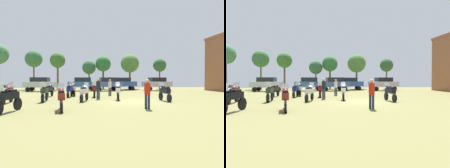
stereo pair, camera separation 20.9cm
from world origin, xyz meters
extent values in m
cube|color=olive|center=(0.00, 0.00, 0.01)|extent=(44.00, 52.00, 0.02)
cylinder|color=black|center=(-3.48, 1.30, 0.33)|extent=(0.26, 0.63, 0.62)
cylinder|color=black|center=(-3.85, -0.29, 0.33)|extent=(0.26, 0.63, 0.62)
cube|color=silver|center=(-3.67, 0.50, 0.82)|extent=(0.66, 1.43, 0.36)
ellipsoid|color=silver|center=(-3.60, 0.81, 1.10)|extent=(0.42, 0.54, 0.24)
cube|color=black|center=(-3.72, 0.27, 1.06)|extent=(0.42, 0.61, 0.12)
cube|color=silver|center=(-3.52, 1.14, 1.28)|extent=(0.39, 0.23, 0.39)
cylinder|color=#B7B7BC|center=(-3.54, 1.04, 1.22)|extent=(0.61, 0.18, 0.04)
cylinder|color=black|center=(-4.93, -3.16, 0.33)|extent=(0.22, 0.63, 0.62)
cylinder|color=black|center=(-4.69, -4.66, 0.33)|extent=(0.22, 0.63, 0.62)
cube|color=maroon|center=(-4.81, -3.91, 0.82)|extent=(0.56, 1.33, 0.36)
ellipsoid|color=maroon|center=(-4.86, -3.63, 1.10)|extent=(0.39, 0.52, 0.24)
cube|color=black|center=(-4.77, -4.14, 1.06)|extent=(0.38, 0.60, 0.12)
cube|color=silver|center=(-4.91, -3.31, 1.28)|extent=(0.38, 0.21, 0.39)
cylinder|color=#B7B7BC|center=(-4.89, -3.40, 1.22)|extent=(0.62, 0.13, 0.04)
cylinder|color=black|center=(-5.00, 4.86, 0.32)|extent=(0.20, 0.61, 0.60)
cylinder|color=black|center=(-5.20, 3.39, 0.32)|extent=(0.20, 0.61, 0.60)
cube|color=navy|center=(-5.10, 4.13, 0.80)|extent=(0.53, 1.30, 0.36)
ellipsoid|color=navy|center=(-5.06, 4.41, 1.08)|extent=(0.38, 0.52, 0.24)
cube|color=black|center=(-5.13, 3.91, 1.04)|extent=(0.37, 0.60, 0.12)
cube|color=silver|center=(-5.02, 4.72, 1.26)|extent=(0.38, 0.20, 0.39)
cylinder|color=#B7B7BC|center=(-5.03, 4.63, 1.20)|extent=(0.62, 0.12, 0.04)
cylinder|color=black|center=(-6.64, -0.12, 0.36)|extent=(0.14, 0.68, 0.67)
cylinder|color=black|center=(-6.69, 1.48, 0.36)|extent=(0.14, 0.68, 0.67)
cube|color=#282C22|center=(-6.66, 0.68, 0.87)|extent=(0.41, 1.38, 0.36)
ellipsoid|color=#282C22|center=(-6.65, 0.37, 1.15)|extent=(0.34, 0.49, 0.24)
cube|color=black|center=(-6.67, 0.92, 1.11)|extent=(0.32, 0.57, 0.12)
cube|color=silver|center=(-6.64, 0.03, 1.33)|extent=(0.37, 0.16, 0.39)
cylinder|color=#B7B7BC|center=(-6.65, 0.14, 1.27)|extent=(0.62, 0.06, 0.04)
cylinder|color=black|center=(2.53, 0.63, 0.33)|extent=(0.14, 0.63, 0.62)
cylinder|color=black|center=(2.59, -0.92, 0.33)|extent=(0.14, 0.63, 0.62)
cube|color=black|center=(2.56, -0.15, 0.82)|extent=(0.41, 1.33, 0.36)
ellipsoid|color=black|center=(2.55, 0.15, 1.10)|extent=(0.34, 0.49, 0.24)
cube|color=black|center=(2.57, -0.38, 1.06)|extent=(0.32, 0.57, 0.12)
cube|color=silver|center=(2.54, 0.48, 1.28)|extent=(0.37, 0.17, 0.39)
cylinder|color=#B7B7BC|center=(2.54, 0.38, 1.22)|extent=(0.62, 0.06, 0.04)
cylinder|color=black|center=(-0.85, 1.87, 0.34)|extent=(0.19, 0.65, 0.64)
cylinder|color=black|center=(-1.01, 0.42, 0.34)|extent=(0.19, 0.65, 0.64)
cube|color=silver|center=(-0.93, 1.14, 0.84)|extent=(0.49, 1.27, 0.36)
ellipsoid|color=silver|center=(-0.90, 1.42, 1.12)|extent=(0.37, 0.51, 0.24)
cube|color=black|center=(-0.96, 0.93, 1.08)|extent=(0.36, 0.59, 0.12)
cube|color=silver|center=(-0.87, 1.73, 1.30)|extent=(0.37, 0.19, 0.39)
cylinder|color=#B7B7BC|center=(-0.88, 1.63, 1.24)|extent=(0.62, 0.10, 0.04)
cylinder|color=black|center=(-7.02, 5.64, 0.32)|extent=(0.19, 0.62, 0.61)
cylinder|color=black|center=(-7.20, 4.12, 0.32)|extent=(0.19, 0.62, 0.61)
cube|color=black|center=(-7.11, 4.88, 0.81)|extent=(0.50, 1.33, 0.36)
ellipsoid|color=black|center=(-7.08, 5.17, 1.09)|extent=(0.37, 0.51, 0.24)
cube|color=black|center=(-7.14, 4.65, 1.05)|extent=(0.36, 0.59, 0.12)
cube|color=silver|center=(-7.04, 5.49, 1.27)|extent=(0.37, 0.19, 0.39)
cylinder|color=#B7B7BC|center=(-7.05, 5.39, 1.21)|extent=(0.62, 0.11, 0.04)
cylinder|color=black|center=(-9.07, 0.59, 0.33)|extent=(0.16, 0.63, 0.62)
cylinder|color=black|center=(-8.97, -0.99, 0.33)|extent=(0.16, 0.63, 0.62)
cube|color=#B31512|center=(-9.02, -0.20, 0.82)|extent=(0.44, 1.36, 0.36)
ellipsoid|color=#B31512|center=(-9.04, 0.11, 1.10)|extent=(0.35, 0.50, 0.24)
cube|color=black|center=(-9.01, -0.43, 1.06)|extent=(0.33, 0.58, 0.12)
cube|color=silver|center=(-9.06, 0.44, 1.28)|extent=(0.37, 0.17, 0.39)
cylinder|color=#B7B7BC|center=(-9.05, 0.34, 1.22)|extent=(0.62, 0.07, 0.04)
cylinder|color=black|center=(-5.05, 6.22, 0.35)|extent=(0.26, 0.67, 0.66)
cylinder|color=black|center=(-4.74, 4.79, 0.35)|extent=(0.26, 0.67, 0.66)
cube|color=silver|center=(-4.90, 5.50, 0.86)|extent=(0.62, 1.29, 0.36)
ellipsoid|color=silver|center=(-4.96, 5.78, 1.14)|extent=(0.42, 0.54, 0.24)
cube|color=black|center=(-4.85, 5.29, 1.10)|extent=(0.41, 0.61, 0.12)
cube|color=silver|center=(-5.02, 6.08, 1.32)|extent=(0.38, 0.23, 0.39)
cylinder|color=#B7B7BC|center=(-5.00, 5.99, 1.26)|extent=(0.61, 0.17, 0.04)
cylinder|color=black|center=(-7.22, -3.39, 0.36)|extent=(0.25, 0.69, 0.68)
cube|color=black|center=(-7.38, -4.19, 0.88)|extent=(0.63, 1.43, 0.36)
ellipsoid|color=black|center=(-7.44, -4.49, 1.16)|extent=(0.41, 0.53, 0.24)
cube|color=black|center=(-7.33, -3.95, 1.12)|extent=(0.41, 0.61, 0.12)
cube|color=silver|center=(-7.51, -4.83, 1.34)|extent=(0.38, 0.22, 0.39)
cylinder|color=#B7B7BC|center=(-7.49, -4.73, 1.28)|extent=(0.61, 0.16, 0.04)
cylinder|color=black|center=(-2.83, 3.30, 0.35)|extent=(0.17, 0.67, 0.66)
cylinder|color=black|center=(-2.71, 4.94, 0.35)|extent=(0.17, 0.67, 0.66)
cube|color=maroon|center=(-2.77, 4.12, 0.86)|extent=(0.46, 1.42, 0.36)
ellipsoid|color=maroon|center=(-2.79, 3.81, 1.14)|extent=(0.35, 0.50, 0.24)
cube|color=black|center=(-2.75, 4.37, 1.10)|extent=(0.34, 0.58, 0.12)
cube|color=silver|center=(-2.82, 3.46, 1.32)|extent=(0.37, 0.18, 0.39)
cylinder|color=#B7B7BC|center=(-2.81, 3.56, 1.26)|extent=(0.62, 0.08, 0.04)
cylinder|color=black|center=(-11.14, 6.48, 0.35)|extent=(0.25, 0.66, 0.65)
cylinder|color=black|center=(-11.46, 4.88, 0.35)|extent=(0.25, 0.66, 0.65)
cube|color=#29282D|center=(-11.30, 5.68, 0.85)|extent=(0.63, 1.43, 0.36)
ellipsoid|color=#29282D|center=(-11.24, 5.99, 1.13)|extent=(0.41, 0.53, 0.24)
cube|color=black|center=(-11.35, 5.44, 1.09)|extent=(0.41, 0.61, 0.12)
cube|color=silver|center=(-11.17, 6.33, 1.31)|extent=(0.38, 0.22, 0.39)
cylinder|color=#B7B7BC|center=(-11.19, 6.22, 1.25)|extent=(0.61, 0.16, 0.04)
cylinder|color=black|center=(-5.61, 13.76, 0.34)|extent=(0.66, 0.29, 0.64)
cylinder|color=black|center=(-5.77, 15.19, 0.34)|extent=(0.66, 0.29, 0.64)
cylinder|color=black|center=(-2.70, 14.08, 0.34)|extent=(0.66, 0.29, 0.64)
cylinder|color=black|center=(-2.86, 15.51, 0.34)|extent=(0.66, 0.29, 0.64)
cube|color=#335A90|center=(-4.24, 14.64, 1.03)|extent=(4.47, 2.26, 0.75)
cube|color=black|center=(-4.24, 14.64, 1.71)|extent=(2.53, 1.84, 0.61)
cylinder|color=black|center=(-1.77, 13.16, 0.34)|extent=(0.67, 0.31, 0.64)
cylinder|color=black|center=(-1.99, 14.58, 0.34)|extent=(0.67, 0.31, 0.64)
cylinder|color=black|center=(1.12, 13.59, 0.34)|extent=(0.67, 0.31, 0.64)
cylinder|color=black|center=(0.91, 15.02, 0.34)|extent=(0.67, 0.31, 0.64)
cube|color=#395491|center=(-0.43, 14.09, 1.03)|extent=(4.52, 2.42, 0.75)
cube|color=black|center=(-0.43, 14.09, 1.71)|extent=(2.57, 1.92, 0.61)
cylinder|color=black|center=(-11.65, 13.29, 0.34)|extent=(0.66, 0.29, 0.64)
cylinder|color=black|center=(-11.50, 14.72, 0.34)|extent=(0.66, 0.29, 0.64)
cylinder|color=black|center=(-8.75, 12.99, 0.34)|extent=(0.66, 0.29, 0.64)
cylinder|color=black|center=(-8.60, 14.42, 0.34)|extent=(0.66, 0.29, 0.64)
cube|color=#B1B5B6|center=(-10.13, 13.85, 1.03)|extent=(4.47, 2.24, 0.75)
cube|color=black|center=(-10.13, 13.85, 1.71)|extent=(2.52, 1.82, 0.61)
cylinder|color=black|center=(5.74, 13.17, 0.34)|extent=(0.66, 0.28, 0.64)
cylinder|color=black|center=(5.60, 14.61, 0.34)|extent=(0.66, 0.28, 0.64)
cylinder|color=black|center=(8.65, 13.46, 0.34)|extent=(0.66, 0.28, 0.64)
cylinder|color=black|center=(8.51, 14.89, 0.34)|extent=(0.66, 0.28, 0.64)
cube|color=#B6ACBE|center=(7.13, 14.03, 1.03)|extent=(4.46, 2.21, 0.75)
cube|color=black|center=(7.13, 14.03, 1.71)|extent=(2.51, 1.81, 0.61)
cylinder|color=black|center=(0.68, 15.16, 0.34)|extent=(0.65, 0.26, 0.64)
cylinder|color=black|center=(0.60, 16.60, 0.34)|extent=(0.65, 0.26, 0.64)
cylinder|color=black|center=(3.60, 15.32, 0.34)|extent=(0.65, 0.26, 0.64)
cylinder|color=black|center=(3.52, 16.76, 0.34)|extent=(0.65, 0.26, 0.64)
cube|color=#33559F|center=(2.10, 15.96, 1.03)|extent=(4.39, 2.04, 0.75)
cube|color=black|center=(2.10, 15.96, 1.71)|extent=(2.45, 1.71, 0.61)
cylinder|color=#273749|center=(-2.58, 1.99, 0.45)|extent=(0.14, 0.14, 0.86)
cylinder|color=#273749|center=(-2.44, 1.90, 0.45)|extent=(0.14, 0.14, 0.86)
cylinder|color=black|center=(-2.51, 1.94, 1.22)|extent=(0.47, 0.47, 0.68)
sphere|color=tan|center=(-2.51, 1.94, 1.68)|extent=(0.23, 0.23, 0.23)
cylinder|color=#263342|center=(-1.18, 5.70, 0.44)|extent=(0.14, 0.14, 0.83)
cylinder|color=#263342|center=(-1.02, 5.64, 0.44)|extent=(0.14, 0.14, 0.83)
cylinder|color=silver|center=(-1.10, 5.67, 1.18)|extent=(0.44, 0.44, 0.66)
sphere|color=tan|center=(-1.10, 5.67, 1.62)|extent=(0.23, 0.23, 0.23)
cylinder|color=#20273F|center=(0.05, -3.97, 0.43)|extent=(0.14, 0.14, 0.82)
cylinder|color=#20273F|center=(-0.09, -3.87, 0.43)|extent=(0.14, 0.14, 0.82)
cylinder|color=#B41F0F|center=(-0.02, -3.92, 1.17)|extent=(0.47, 0.47, 0.65)
sphere|color=tan|center=(-0.02, -3.92, 1.60)|extent=(0.22, 0.22, 0.22)
cylinder|color=brown|center=(-3.21, 20.77, 1.69)|extent=(0.24, 0.24, 3.33)
sphere|color=#316336|center=(-3.21, 20.77, 3.91)|extent=(2.47, 2.47, 2.47)
cylinder|color=brown|center=(-8.51, 19.18, 2.21)|extent=(0.31, 0.31, 4.38)
sphere|color=#376A28|center=(-8.51, 19.18, 4.98)|extent=(2.57, 2.57, 2.57)
cylinder|color=brown|center=(-12.62, 20.00, 2.32)|extent=(0.25, 0.25, 4.59)
sphere|color=#366A38|center=(-12.62, 20.00, 5.26)|extent=(2.86, 2.86, 2.86)
cylinder|color=brown|center=(9.65, 19.56, 1.90)|extent=(0.24, 0.24, 3.77)
sphere|color=#2F592E|center=(9.65, 19.56, 4.33)|extent=(2.39, 2.39, 2.39)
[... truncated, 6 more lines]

